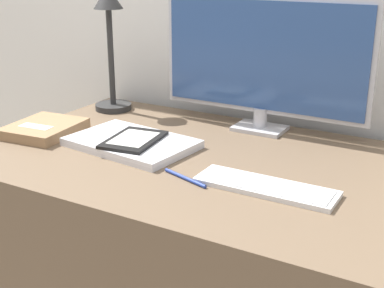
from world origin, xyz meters
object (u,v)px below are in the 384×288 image
at_px(laptop, 132,143).
at_px(notebook, 44,129).
at_px(desk_lamp, 110,35).
at_px(ereader, 134,140).
at_px(keyboard, 266,187).
at_px(monitor, 263,60).
at_px(pen, 185,178).

relative_size(laptop, notebook, 1.57).
bearing_deg(desk_lamp, ereader, -44.74).
bearing_deg(keyboard, ereader, 170.26).
height_order(monitor, keyboard, monitor).
xyz_separation_m(keyboard, laptop, (-0.44, 0.08, 0.00)).
relative_size(monitor, keyboard, 1.96).
bearing_deg(laptop, desk_lamp, 134.86).
bearing_deg(pen, notebook, 170.45).
height_order(ereader, desk_lamp, desk_lamp).
xyz_separation_m(monitor, pen, (-0.01, -0.45, -0.21)).
xyz_separation_m(laptop, notebook, (-0.30, -0.04, 0.00)).
distance_m(ereader, desk_lamp, 0.48).
bearing_deg(laptop, ereader, -36.75).
relative_size(keyboard, laptop, 0.90).
distance_m(keyboard, desk_lamp, 0.85).
xyz_separation_m(ereader, desk_lamp, (-0.30, 0.30, 0.23)).
xyz_separation_m(monitor, desk_lamp, (-0.54, -0.04, 0.04)).
xyz_separation_m(desk_lamp, pen, (0.53, -0.41, -0.25)).
distance_m(monitor, desk_lamp, 0.54).
xyz_separation_m(monitor, ereader, (-0.24, -0.33, -0.19)).
distance_m(desk_lamp, pen, 0.72).
xyz_separation_m(laptop, pen, (0.25, -0.13, -0.01)).
distance_m(keyboard, notebook, 0.74).
bearing_deg(pen, ereader, 153.57).
bearing_deg(ereader, laptop, 143.25).
xyz_separation_m(ereader, notebook, (-0.31, -0.02, -0.01)).
relative_size(keyboard, ereader, 1.62).
distance_m(keyboard, pen, 0.20).
bearing_deg(laptop, monitor, 51.59).
distance_m(desk_lamp, notebook, 0.40).
height_order(keyboard, notebook, notebook).
bearing_deg(notebook, laptop, 6.85).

